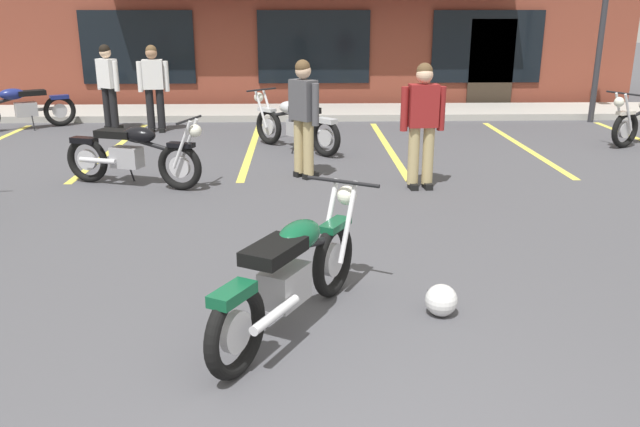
{
  "coord_description": "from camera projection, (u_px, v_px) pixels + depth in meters",
  "views": [
    {
      "loc": [
        -0.35,
        -2.47,
        2.35
      ],
      "look_at": [
        -0.17,
        3.19,
        0.55
      ],
      "focal_mm": 36.43,
      "sensor_mm": 36.0,
      "label": 1
    }
  ],
  "objects": [
    {
      "name": "motorcycle_foreground_classic",
      "position": [
        292.0,
        273.0,
        4.84
      ],
      "size": [
        1.28,
        1.9,
        0.98
      ],
      "color": "black",
      "rests_on": "ground_plane"
    },
    {
      "name": "brick_storefront_building",
      "position": [
        312.0,
        28.0,
        18.22
      ],
      "size": [
        15.72,
        6.73,
        3.61
      ],
      "color": "brown",
      "rests_on": "ground_plane"
    },
    {
      "name": "person_in_black_shirt",
      "position": [
        423.0,
        119.0,
        8.59
      ],
      "size": [
        0.61,
        0.29,
        1.68
      ],
      "color": "black",
      "rests_on": "ground_plane"
    },
    {
      "name": "motorcycle_black_cruiser",
      "position": [
        133.0,
        153.0,
        8.82
      ],
      "size": [
        2.04,
        0.98,
        0.98
      ],
      "color": "black",
      "rests_on": "ground_plane"
    },
    {
      "name": "motorcycle_blue_standard",
      "position": [
        295.0,
        123.0,
        11.09
      ],
      "size": [
        1.61,
        1.69,
        0.98
      ],
      "color": "black",
      "rests_on": "ground_plane"
    },
    {
      "name": "helmet_on_pavement",
      "position": [
        441.0,
        300.0,
        5.17
      ],
      "size": [
        0.26,
        0.26,
        0.26
      ],
      "color": "silver",
      "rests_on": "ground_plane"
    },
    {
      "name": "person_in_shorts_foreground",
      "position": [
        154.0,
        83.0,
        12.59
      ],
      "size": [
        0.61,
        0.31,
        1.68
      ],
      "color": "black",
      "rests_on": "ground_plane"
    },
    {
      "name": "person_near_building",
      "position": [
        303.0,
        112.0,
        9.12
      ],
      "size": [
        0.47,
        0.52,
        1.68
      ],
      "color": "black",
      "rests_on": "ground_plane"
    },
    {
      "name": "person_by_back_row",
      "position": [
        108.0,
        82.0,
        12.79
      ],
      "size": [
        0.55,
        0.43,
        1.68
      ],
      "color": "black",
      "rests_on": "ground_plane"
    },
    {
      "name": "painted_stall_lines",
      "position": [
        320.0,
        147.0,
        11.44
      ],
      "size": [
        12.13,
        4.8,
        0.01
      ],
      "color": "#DBCC4C",
      "rests_on": "ground_plane"
    },
    {
      "name": "ground_plane",
      "position": [
        334.0,
        240.0,
        6.87
      ],
      "size": [
        80.0,
        80.0,
        0.0
      ],
      "primitive_type": "plane",
      "color": "#47474C"
    },
    {
      "name": "sidewalk_kerb",
      "position": [
        315.0,
        112.0,
        14.85
      ],
      "size": [
        22.0,
        1.8,
        0.14
      ],
      "primitive_type": "cube",
      "color": "#A8A59E",
      "rests_on": "ground_plane"
    },
    {
      "name": "motorcycle_red_sportbike",
      "position": [
        20.0,
        107.0,
        12.97
      ],
      "size": [
        1.86,
        1.35,
        0.98
      ],
      "color": "black",
      "rests_on": "ground_plane"
    }
  ]
}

